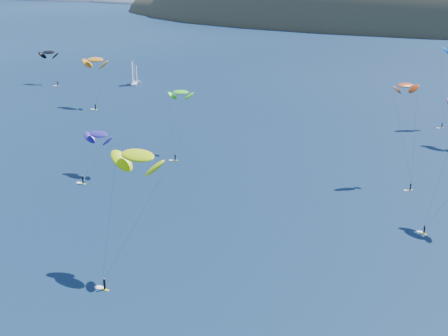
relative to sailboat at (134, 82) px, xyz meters
name	(u,v)px	position (x,y,z in m)	size (l,w,h in m)	color
sailboat	(134,82)	(0.00, 0.00, 0.00)	(9.85, 9.28, 11.77)	silver
kitesurfer_1	(95,60)	(7.93, -42.04, 16.41)	(10.46, 8.20, 20.30)	yellow
kitesurfer_2	(137,156)	(84.99, -149.94, 20.13)	(11.23, 13.21, 24.05)	yellow
kitesurfer_3	(181,92)	(61.53, -82.77, 16.18)	(7.43, 11.60, 19.12)	yellow
kitesurfer_9	(406,86)	(122.20, -85.93, 23.03)	(7.95, 9.55, 25.89)	yellow
kitesurfer_10	(98,134)	(50.30, -108.19, 9.52)	(9.13, 11.42, 12.91)	yellow
kitesurfer_12	(49,52)	(-35.77, -10.87, 12.68)	(12.21, 7.34, 16.19)	yellow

